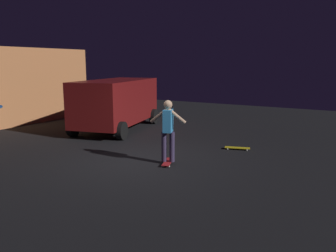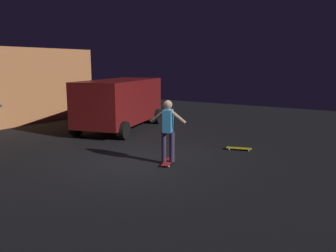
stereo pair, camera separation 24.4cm
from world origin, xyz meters
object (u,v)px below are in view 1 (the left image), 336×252
skateboard_ridden (168,162)px  skater (168,126)px  parked_van (117,101)px  skateboard_spare (237,148)px

skateboard_ridden → skater: bearing=-90.0°
parked_van → skater: size_ratio=2.95×
skateboard_ridden → skateboard_spare: (2.48, -1.08, 0.00)m
parked_van → skateboard_ridden: (-3.18, -4.35, -1.11)m
parked_van → skateboard_ridden: size_ratio=6.14×
skater → skateboard_spare: bearing=-23.5°
skateboard_spare → skater: (-2.48, 1.08, 0.98)m
parked_van → skater: (-3.18, -4.35, -0.12)m
skateboard_ridden → skater: (0.00, -0.00, 0.98)m
skater → skateboard_ridden: bearing=90.0°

